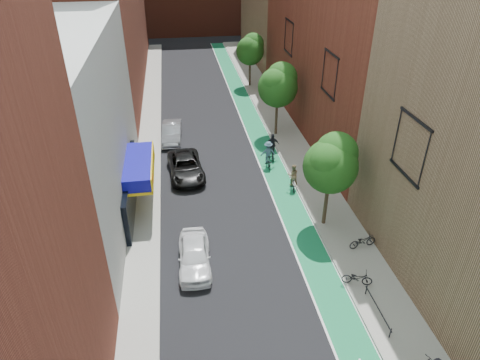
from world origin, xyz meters
name	(u,v)px	position (x,y,z in m)	size (l,w,h in m)	color
bike_lane	(255,127)	(4.00, 26.00, 0.01)	(2.00, 68.00, 0.01)	#14714F
sidewalk_left	(150,133)	(-6.00, 26.00, 0.07)	(2.00, 68.00, 0.15)	gray
sidewalk_right	(280,125)	(6.50, 26.00, 0.07)	(3.00, 68.00, 0.15)	gray
building_left_white	(52,132)	(-11.00, 14.00, 6.00)	(8.00, 20.00, 12.00)	silver
building_right_mid_red	(348,4)	(12.00, 26.00, 11.00)	(8.00, 28.00, 22.00)	maroon
tree_near	(332,162)	(5.65, 10.02, 4.66)	(3.40, 3.36, 6.42)	#332619
tree_mid	(278,84)	(5.65, 24.02, 4.89)	(3.55, 3.53, 6.74)	#332619
tree_far	(250,49)	(5.65, 38.02, 4.50)	(3.30, 3.25, 6.21)	#332619
parked_car_white	(194,255)	(-3.00, 7.37, 0.77)	(1.81, 4.51, 1.54)	white
parked_car_black	(186,167)	(-3.00, 17.81, 0.76)	(2.52, 5.46, 1.52)	black
parked_car_silver	(172,132)	(-3.94, 24.36, 0.78)	(1.64, 4.71, 1.55)	gray
cyclist_lane_near	(293,179)	(4.70, 14.57, 0.89)	(0.85, 1.56, 2.03)	black
cyclist_lane_mid	(273,149)	(4.29, 19.55, 0.83)	(1.14, 1.91, 2.20)	black
cyclist_lane_far	(268,156)	(3.63, 18.25, 0.97)	(1.19, 1.82, 2.18)	black
parked_bike_near	(357,278)	(5.59, 4.39, 0.58)	(0.57, 1.64, 0.86)	black
parked_bike_far	(363,241)	(7.12, 7.29, 0.61)	(0.61, 1.74, 0.92)	black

